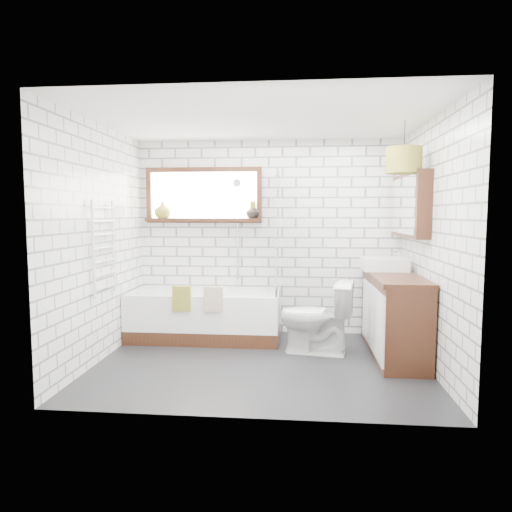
# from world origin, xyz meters

# --- Properties ---
(floor) EXTENTS (3.40, 2.60, 0.01)m
(floor) POSITION_xyz_m (0.00, 0.00, -0.01)
(floor) COLOR black
(floor) RESTS_ON ground
(ceiling) EXTENTS (3.40, 2.60, 0.01)m
(ceiling) POSITION_xyz_m (0.00, 0.00, 2.50)
(ceiling) COLOR white
(ceiling) RESTS_ON ground
(wall_back) EXTENTS (3.40, 0.01, 2.50)m
(wall_back) POSITION_xyz_m (0.00, 1.30, 1.25)
(wall_back) COLOR white
(wall_back) RESTS_ON ground
(wall_front) EXTENTS (3.40, 0.01, 2.50)m
(wall_front) POSITION_xyz_m (0.00, -1.30, 1.25)
(wall_front) COLOR white
(wall_front) RESTS_ON ground
(wall_left) EXTENTS (0.01, 2.60, 2.50)m
(wall_left) POSITION_xyz_m (-1.70, 0.00, 1.25)
(wall_left) COLOR white
(wall_left) RESTS_ON ground
(wall_right) EXTENTS (0.01, 2.60, 2.50)m
(wall_right) POSITION_xyz_m (1.70, 0.00, 1.25)
(wall_right) COLOR white
(wall_right) RESTS_ON ground
(window) EXTENTS (1.52, 0.16, 0.68)m
(window) POSITION_xyz_m (-0.85, 1.26, 1.80)
(window) COLOR black
(window) RESTS_ON wall_back
(towel_radiator) EXTENTS (0.06, 0.52, 1.00)m
(towel_radiator) POSITION_xyz_m (-1.66, 0.00, 1.20)
(towel_radiator) COLOR white
(towel_radiator) RESTS_ON wall_left
(mirror_cabinet) EXTENTS (0.16, 1.20, 0.70)m
(mirror_cabinet) POSITION_xyz_m (1.62, 0.60, 1.65)
(mirror_cabinet) COLOR black
(mirror_cabinet) RESTS_ON wall_right
(shower_riser) EXTENTS (0.02, 0.02, 1.30)m
(shower_riser) POSITION_xyz_m (-0.40, 1.26, 1.35)
(shower_riser) COLOR silver
(shower_riser) RESTS_ON wall_back
(bathtub) EXTENTS (1.85, 0.82, 0.60)m
(bathtub) POSITION_xyz_m (-0.77, 0.89, 0.30)
(bathtub) COLOR white
(bathtub) RESTS_ON floor
(shower_screen) EXTENTS (0.02, 0.72, 1.50)m
(shower_screen) POSITION_xyz_m (0.14, 0.89, 1.35)
(shower_screen) COLOR white
(shower_screen) RESTS_ON bathtub
(towel_green) EXTENTS (0.21, 0.06, 0.29)m
(towel_green) POSITION_xyz_m (-0.96, 0.48, 0.58)
(towel_green) COLOR olive
(towel_green) RESTS_ON bathtub
(towel_beige) EXTENTS (0.22, 0.06, 0.29)m
(towel_beige) POSITION_xyz_m (-0.58, 0.48, 0.58)
(towel_beige) COLOR tan
(towel_beige) RESTS_ON bathtub
(vanity) EXTENTS (0.51, 1.58, 0.90)m
(vanity) POSITION_xyz_m (1.45, 0.45, 0.45)
(vanity) COLOR black
(vanity) RESTS_ON floor
(basin) EXTENTS (0.50, 0.44, 0.15)m
(basin) POSITION_xyz_m (1.39, 0.76, 0.98)
(basin) COLOR white
(basin) RESTS_ON vanity
(tap) EXTENTS (0.04, 0.04, 0.17)m
(tap) POSITION_xyz_m (1.55, 0.76, 1.04)
(tap) COLOR silver
(tap) RESTS_ON vanity
(toilet) EXTENTS (0.59, 0.87, 0.82)m
(toilet) POSITION_xyz_m (0.59, 0.40, 0.41)
(toilet) COLOR white
(toilet) RESTS_ON floor
(vase_olive) EXTENTS (0.21, 0.21, 0.22)m
(vase_olive) POSITION_xyz_m (-1.39, 1.23, 1.59)
(vase_olive) COLOR olive
(vase_olive) RESTS_ON window
(vase_dark) EXTENTS (0.20, 0.20, 0.18)m
(vase_dark) POSITION_xyz_m (-0.20, 1.23, 1.57)
(vase_dark) COLOR black
(vase_dark) RESTS_ON window
(bottle) EXTENTS (0.07, 0.07, 0.22)m
(bottle) POSITION_xyz_m (-0.20, 1.23, 1.59)
(bottle) COLOR olive
(bottle) RESTS_ON window
(pendant) EXTENTS (0.36, 0.36, 0.26)m
(pendant) POSITION_xyz_m (1.45, 0.18, 2.10)
(pendant) COLOR olive
(pendant) RESTS_ON ceiling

